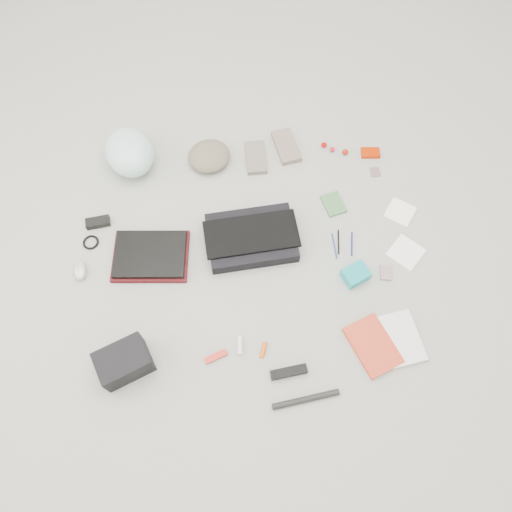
{
  "coord_description": "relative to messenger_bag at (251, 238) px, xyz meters",
  "views": [
    {
      "loc": [
        -0.1,
        -0.93,
        2.02
      ],
      "look_at": [
        0.0,
        0.0,
        0.05
      ],
      "focal_mm": 35.0,
      "sensor_mm": 36.0,
      "label": 1
    }
  ],
  "objects": [
    {
      "name": "power_brick",
      "position": [
        -0.69,
        0.17,
        -0.02
      ],
      "size": [
        0.11,
        0.06,
        0.03
      ],
      "primitive_type": "cube",
      "rotation": [
        0.0,
        0.0,
        0.1
      ],
      "color": "black",
      "rests_on": "ground_plane"
    },
    {
      "name": "pen_navy",
      "position": [
        0.45,
        -0.07,
        -0.03
      ],
      "size": [
        0.03,
        0.12,
        0.01
      ],
      "primitive_type": "cylinder",
      "rotation": [
        1.57,
        0.0,
        -0.2
      ],
      "color": "navy",
      "rests_on": "ground_plane"
    },
    {
      "name": "altoids_tin",
      "position": [
        0.64,
        0.42,
        -0.02
      ],
      "size": [
        0.1,
        0.07,
        0.02
      ],
      "primitive_type": "cube",
      "rotation": [
        0.0,
        0.0,
        -0.11
      ],
      "color": "#B22300",
      "rests_on": "ground_plane"
    },
    {
      "name": "messenger_bag",
      "position": [
        0.0,
        0.0,
        0.0
      ],
      "size": [
        0.4,
        0.3,
        0.06
      ],
      "primitive_type": "cube",
      "rotation": [
        0.0,
        0.0,
        0.05
      ],
      "color": "black",
      "rests_on": "ground_plane"
    },
    {
      "name": "cable_coil",
      "position": [
        -0.73,
        0.07,
        -0.03
      ],
      "size": [
        0.08,
        0.08,
        0.01
      ],
      "primitive_type": "torus",
      "rotation": [
        0.0,
        0.0,
        0.17
      ],
      "color": "black",
      "rests_on": "ground_plane"
    },
    {
      "name": "ground_plane",
      "position": [
        0.01,
        -0.1,
        -0.03
      ],
      "size": [
        4.0,
        4.0,
        0.0
      ],
      "primitive_type": "plane",
      "color": "gray"
    },
    {
      "name": "pen_blue",
      "position": [
        0.37,
        -0.07,
        -0.03
      ],
      "size": [
        0.01,
        0.13,
        0.01
      ],
      "primitive_type": "cylinder",
      "rotation": [
        1.57,
        0.0,
        -0.01
      ],
      "color": "navy",
      "rests_on": "ground_plane"
    },
    {
      "name": "camera_bag",
      "position": [
        -0.56,
        -0.51,
        0.03
      ],
      "size": [
        0.24,
        0.2,
        0.13
      ],
      "primitive_type": "cube",
      "rotation": [
        0.0,
        0.0,
        0.37
      ],
      "color": "black",
      "rests_on": "ground_plane"
    },
    {
      "name": "toiletry_tube_orange",
      "position": [
        -0.0,
        -0.51,
        -0.02
      ],
      "size": [
        0.04,
        0.07,
        0.02
      ],
      "primitive_type": "cylinder",
      "rotation": [
        1.57,
        0.0,
        -0.37
      ],
      "color": "#DA5108",
      "rests_on": "ground_plane"
    },
    {
      "name": "lollipop_c",
      "position": [
        0.51,
        0.43,
        -0.02
      ],
      "size": [
        0.04,
        0.04,
        0.03
      ],
      "primitive_type": "sphere",
      "rotation": [
        0.0,
        0.0,
        0.41
      ],
      "color": "#991603",
      "rests_on": "ground_plane"
    },
    {
      "name": "accordion_wallet",
      "position": [
        0.43,
        -0.23,
        -0.01
      ],
      "size": [
        0.13,
        0.12,
        0.05
      ],
      "primitive_type": "cube",
      "rotation": [
        0.0,
        0.0,
        0.41
      ],
      "color": "#1197A6",
      "rests_on": "ground_plane"
    },
    {
      "name": "pen_black",
      "position": [
        0.39,
        -0.05,
        -0.03
      ],
      "size": [
        0.03,
        0.12,
        0.01
      ],
      "primitive_type": "cylinder",
      "rotation": [
        1.57,
        0.0,
        -0.16
      ],
      "color": "black",
      "rests_on": "ground_plane"
    },
    {
      "name": "card_deck",
      "position": [
        0.57,
        -0.22,
        -0.03
      ],
      "size": [
        0.06,
        0.08,
        0.01
      ],
      "primitive_type": "cube",
      "rotation": [
        0.0,
        0.0,
        -0.17
      ],
      "color": "#A47B8B",
      "rests_on": "ground_plane"
    },
    {
      "name": "mouse",
      "position": [
        -0.77,
        -0.07,
        -0.01
      ],
      "size": [
        0.06,
        0.1,
        0.04
      ],
      "primitive_type": "ellipsoid",
      "rotation": [
        0.0,
        0.0,
        0.08
      ],
      "color": "#ACACAD",
      "rests_on": "ground_plane"
    },
    {
      "name": "bike_pump",
      "position": [
        0.14,
        -0.72,
        -0.02
      ],
      "size": [
        0.27,
        0.05,
        0.03
      ],
      "primitive_type": "cylinder",
      "rotation": [
        0.0,
        1.57,
        0.11
      ],
      "color": "black",
      "rests_on": "ground_plane"
    },
    {
      "name": "beanie",
      "position": [
        -0.16,
        0.47,
        0.0
      ],
      "size": [
        0.27,
        0.26,
        0.07
      ],
      "primitive_type": "ellipsoid",
      "rotation": [
        0.0,
        0.0,
        0.39
      ],
      "color": "#6C604C",
      "rests_on": "ground_plane"
    },
    {
      "name": "toiletry_tube_white",
      "position": [
        -0.1,
        -0.48,
        -0.02
      ],
      "size": [
        0.03,
        0.08,
        0.02
      ],
      "primitive_type": "cylinder",
      "rotation": [
        1.57,
        0.0,
        -0.1
      ],
      "color": "beige",
      "rests_on": "ground_plane"
    },
    {
      "name": "book_red",
      "position": [
        0.44,
        -0.54,
        -0.02
      ],
      "size": [
        0.23,
        0.27,
        0.02
      ],
      "primitive_type": "cube",
      "rotation": [
        0.0,
        0.0,
        0.35
      ],
      "color": "#E14126",
      "rests_on": "ground_plane"
    },
    {
      "name": "napkin_top",
      "position": [
        0.71,
        0.07,
        -0.03
      ],
      "size": [
        0.17,
        0.17,
        0.01
      ],
      "primitive_type": "cube",
      "rotation": [
        0.0,
        0.0,
        0.93
      ],
      "color": "white",
      "rests_on": "ground_plane"
    },
    {
      "name": "stamp_sheet",
      "position": [
        0.64,
        0.31,
        -0.03
      ],
      "size": [
        0.05,
        0.06,
        0.0
      ],
      "primitive_type": "cube",
      "rotation": [
        0.0,
        0.0,
        -0.01
      ],
      "color": "#805B69",
      "rests_on": "ground_plane"
    },
    {
      "name": "bike_helmet",
      "position": [
        -0.53,
        0.49,
        0.05
      ],
      "size": [
        0.3,
        0.34,
        0.17
      ],
      "primitive_type": "ellipsoid",
      "rotation": [
        0.0,
        0.0,
        0.32
      ],
      "color": "#C1EDEB",
      "rests_on": "ground_plane"
    },
    {
      "name": "mitten_left",
      "position": [
        0.07,
        0.45,
        -0.02
      ],
      "size": [
        0.1,
        0.19,
        0.03
      ],
      "primitive_type": "cube",
      "rotation": [
        0.0,
        0.0,
        -0.02
      ],
      "color": "slate",
      "rests_on": "ground_plane"
    },
    {
      "name": "laptop",
      "position": [
        -0.46,
        -0.03,
        0.0
      ],
      "size": [
        0.33,
        0.26,
        0.02
      ],
      "primitive_type": "cube",
      "rotation": [
        0.0,
        0.0,
        -0.11
      ],
      "color": "black",
      "rests_on": "laptop_sleeve"
    },
    {
      "name": "napkin_bottom",
      "position": [
        0.68,
        -0.14,
        -0.03
      ],
      "size": [
        0.19,
        0.19,
        0.01
      ],
      "primitive_type": "cube",
      "rotation": [
        0.0,
        0.0,
        0.77
      ],
      "color": "white",
      "rests_on": "ground_plane"
    },
    {
      "name": "laptop_sleeve",
      "position": [
        -0.46,
        -0.03,
        -0.02
      ],
      "size": [
        0.36,
        0.28,
        0.02
      ],
      "primitive_type": "cube",
      "rotation": [
        0.0,
        0.0,
        -0.11
      ],
      "color": "#4B0F13",
      "rests_on": "ground_plane"
    },
    {
      "name": "mitten_right",
      "position": [
        0.23,
        0.5,
        -0.02
      ],
      "size": [
        0.13,
        0.21,
        0.03
      ],
      "primitive_type": "cube",
      "rotation": [
        0.0,
        0.0,
        0.17
      ],
      "color": "gray",
      "rests_on": "ground_plane"
    },
    {
      "name": "lollipop_b",
      "position": [
        0.45,
        0.46,
        -0.02
      ],
      "size": [
        0.03,
        0.03,
        0.03
      ],
      "primitive_type": "sphere",
      "rotation": [
        0.0,
        0.0,
        0.21
      ],
      "color": "red",
      "rests_on": "ground_plane"
    },
    {
      "name": "notepad",
      "position": [
        0.4,
        0.15,
        -0.03
      ],
      "size": [
        0.11,
        0.14,
        0.01
      ],
      "primitive_type": "cube",
      "rotation": [
        0.0,
        0.0,
        0.24
      ],
      "color": "#406D3F",
      "rests_on": "ground_plane"
    },
    {
      "name": "u_lock",
      "position": [
        0.09,
        -0.61,
        -0.02
      ],
      "size": [
        0.15,
        0.05,
        0.03
      ],
      "primitive_type": "cube",
      "rotation": [
        0.0,
        0.0,
        0.1
      ],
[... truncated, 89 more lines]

